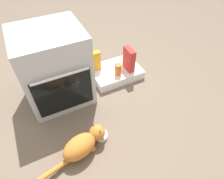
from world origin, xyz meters
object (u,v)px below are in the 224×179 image
object	(u,v)px
cat	(83,144)
cereal_box	(129,59)
juice_carton	(96,61)
sauce_jar	(118,69)
pantry_cabinet	(116,72)
food_bowl	(101,135)
soda_can	(127,53)
oven	(55,68)

from	to	relation	value
cat	cereal_box	bearing A→B (deg)	23.66
juice_carton	sauce_jar	bearing A→B (deg)	-47.93
pantry_cabinet	food_bowl	xyz separation A→B (m)	(-0.52, -0.72, -0.03)
sauce_jar	soda_can	bearing A→B (deg)	44.13
juice_carton	oven	bearing A→B (deg)	-164.91
juice_carton	soda_can	xyz separation A→B (m)	(0.44, 0.04, -0.06)
cat	soda_can	world-z (taller)	soda_can
cat	food_bowl	bearing A→B (deg)	0.00
pantry_cabinet	sauce_jar	distance (m)	0.16
food_bowl	cereal_box	size ratio (longest dim) A/B	0.43
juice_carton	food_bowl	bearing A→B (deg)	-110.73
food_bowl	cat	bearing A→B (deg)	-163.47
cereal_box	juice_carton	distance (m)	0.38
cat	juice_carton	bearing A→B (deg)	43.78
pantry_cabinet	juice_carton	distance (m)	0.29
cereal_box	oven	bearing A→B (deg)	177.66
sauce_jar	juice_carton	size ratio (longest dim) A/B	0.58
pantry_cabinet	cat	xyz separation A→B (m)	(-0.71, -0.78, 0.06)
oven	sauce_jar	distance (m)	0.72
oven	food_bowl	distance (m)	0.81
sauce_jar	juice_carton	bearing A→B (deg)	132.07
sauce_jar	juice_carton	xyz separation A→B (m)	(-0.19, 0.20, 0.05)
sauce_jar	food_bowl	bearing A→B (deg)	-128.61
soda_can	juice_carton	bearing A→B (deg)	-174.38
oven	cat	bearing A→B (deg)	-90.70
food_bowl	cereal_box	world-z (taller)	cereal_box
oven	cat	world-z (taller)	oven
food_bowl	cat	size ratio (longest dim) A/B	0.19
oven	cereal_box	distance (m)	0.86
food_bowl	sauce_jar	bearing A→B (deg)	51.39
juice_carton	soda_can	bearing A→B (deg)	5.62
pantry_cabinet	cereal_box	distance (m)	0.25
cereal_box	soda_can	bearing A→B (deg)	65.56
cereal_box	soda_can	world-z (taller)	cereal_box
pantry_cabinet	cat	distance (m)	1.06
food_bowl	oven	bearing A→B (deg)	104.68
pantry_cabinet	food_bowl	bearing A→B (deg)	-125.73
food_bowl	sauce_jar	size ratio (longest dim) A/B	0.87
pantry_cabinet	sauce_jar	bearing A→B (deg)	-101.90
cat	soda_can	size ratio (longest dim) A/B	5.36
oven	sauce_jar	xyz separation A→B (m)	(0.68, -0.07, -0.22)
sauce_jar	soda_can	xyz separation A→B (m)	(0.26, 0.25, -0.01)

